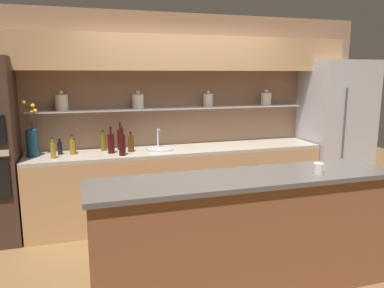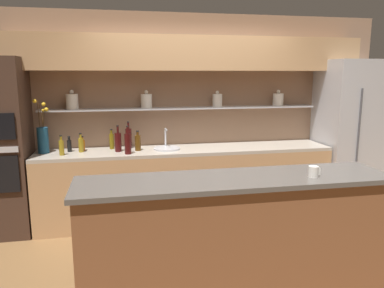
{
  "view_description": "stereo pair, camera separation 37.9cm",
  "coord_description": "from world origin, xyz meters",
  "px_view_note": "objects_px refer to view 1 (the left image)",
  "views": [
    {
      "loc": [
        -1.29,
        -3.19,
        1.85
      ],
      "look_at": [
        -0.19,
        0.38,
        1.14
      ],
      "focal_mm": 35.0,
      "sensor_mm": 36.0,
      "label": 1
    },
    {
      "loc": [
        -0.93,
        -3.28,
        1.85
      ],
      "look_at": [
        -0.19,
        0.38,
        1.14
      ],
      "focal_mm": 35.0,
      "sensor_mm": 36.0,
      "label": 2
    }
  ],
  "objects_px": {
    "sink_fixture": "(160,148)",
    "bottle_oil_8": "(53,150)",
    "bottle_oil_1": "(103,142)",
    "refrigerator": "(335,133)",
    "coffee_mug": "(318,168)",
    "bottle_sauce_2": "(60,148)",
    "bottle_wine_3": "(120,139)",
    "flower_vase": "(32,141)",
    "bottle_sauce_5": "(74,147)",
    "bottle_oil_4": "(72,147)",
    "bottle_wine_6": "(111,143)",
    "bottle_spirit_7": "(131,143)",
    "bottle_wine_0": "(122,145)"
  },
  "relations": [
    {
      "from": "sink_fixture",
      "to": "bottle_oil_8",
      "type": "xyz_separation_m",
      "value": [
        -1.23,
        -0.11,
        0.07
      ]
    },
    {
      "from": "sink_fixture",
      "to": "bottle_oil_1",
      "type": "distance_m",
      "value": 0.69
    },
    {
      "from": "refrigerator",
      "to": "bottle_oil_8",
      "type": "xyz_separation_m",
      "value": [
        -3.75,
        -0.06,
        0.0
      ]
    },
    {
      "from": "coffee_mug",
      "to": "bottle_sauce_2",
      "type": "bearing_deg",
      "value": 137.77
    },
    {
      "from": "bottle_wine_3",
      "to": "coffee_mug",
      "type": "relative_size",
      "value": 3.38
    },
    {
      "from": "bottle_wine_3",
      "to": "bottle_oil_8",
      "type": "xyz_separation_m",
      "value": [
        -0.77,
        -0.27,
        -0.04
      ]
    },
    {
      "from": "bottle_wine_3",
      "to": "coffee_mug",
      "type": "bearing_deg",
      "value": -54.78
    },
    {
      "from": "flower_vase",
      "to": "bottle_sauce_5",
      "type": "relative_size",
      "value": 3.51
    },
    {
      "from": "coffee_mug",
      "to": "bottle_oil_4",
      "type": "bearing_deg",
      "value": 136.58
    },
    {
      "from": "sink_fixture",
      "to": "bottle_wine_6",
      "type": "bearing_deg",
      "value": -177.51
    },
    {
      "from": "refrigerator",
      "to": "bottle_spirit_7",
      "type": "relative_size",
      "value": 8.22
    },
    {
      "from": "bottle_wine_6",
      "to": "coffee_mug",
      "type": "xyz_separation_m",
      "value": [
        1.55,
        -1.82,
        0.03
      ]
    },
    {
      "from": "coffee_mug",
      "to": "sink_fixture",
      "type": "bearing_deg",
      "value": 117.33
    },
    {
      "from": "bottle_wine_3",
      "to": "bottle_wine_6",
      "type": "height_order",
      "value": "bottle_wine_3"
    },
    {
      "from": "bottle_wine_6",
      "to": "refrigerator",
      "type": "bearing_deg",
      "value": -0.41
    },
    {
      "from": "bottle_wine_3",
      "to": "bottle_wine_6",
      "type": "relative_size",
      "value": 1.06
    },
    {
      "from": "bottle_oil_4",
      "to": "coffee_mug",
      "type": "bearing_deg",
      "value": -43.42
    },
    {
      "from": "bottle_oil_1",
      "to": "bottle_oil_8",
      "type": "bearing_deg",
      "value": -155.05
    },
    {
      "from": "sink_fixture",
      "to": "bottle_wine_6",
      "type": "relative_size",
      "value": 1.04
    },
    {
      "from": "bottle_sauce_5",
      "to": "coffee_mug",
      "type": "relative_size",
      "value": 1.81
    },
    {
      "from": "refrigerator",
      "to": "bottle_sauce_2",
      "type": "height_order",
      "value": "refrigerator"
    },
    {
      "from": "bottle_oil_1",
      "to": "sink_fixture",
      "type": "bearing_deg",
      "value": -12.64
    },
    {
      "from": "bottle_wine_3",
      "to": "flower_vase",
      "type": "bearing_deg",
      "value": -174.7
    },
    {
      "from": "bottle_wine_0",
      "to": "coffee_mug",
      "type": "distance_m",
      "value": 2.19
    },
    {
      "from": "bottle_wine_0",
      "to": "flower_vase",
      "type": "bearing_deg",
      "value": 165.29
    },
    {
      "from": "bottle_oil_4",
      "to": "coffee_mug",
      "type": "xyz_separation_m",
      "value": [
        1.98,
        -1.88,
        0.05
      ]
    },
    {
      "from": "flower_vase",
      "to": "bottle_oil_1",
      "type": "relative_size",
      "value": 2.54
    },
    {
      "from": "bottle_wine_0",
      "to": "bottle_wine_3",
      "type": "distance_m",
      "value": 0.35
    },
    {
      "from": "sink_fixture",
      "to": "bottle_spirit_7",
      "type": "distance_m",
      "value": 0.37
    },
    {
      "from": "bottle_oil_1",
      "to": "bottle_oil_4",
      "type": "height_order",
      "value": "bottle_oil_1"
    },
    {
      "from": "bottle_oil_8",
      "to": "bottle_spirit_7",
      "type": "bearing_deg",
      "value": 6.34
    },
    {
      "from": "bottle_sauce_2",
      "to": "bottle_oil_4",
      "type": "height_order",
      "value": "bottle_oil_4"
    },
    {
      "from": "bottle_spirit_7",
      "to": "coffee_mug",
      "type": "relative_size",
      "value": 2.45
    },
    {
      "from": "bottle_oil_1",
      "to": "bottle_sauce_2",
      "type": "bearing_deg",
      "value": -171.82
    },
    {
      "from": "flower_vase",
      "to": "bottle_sauce_2",
      "type": "bearing_deg",
      "value": 2.82
    },
    {
      "from": "refrigerator",
      "to": "flower_vase",
      "type": "bearing_deg",
      "value": 178.38
    },
    {
      "from": "bottle_oil_1",
      "to": "bottle_oil_4",
      "type": "relative_size",
      "value": 1.1
    },
    {
      "from": "bottle_sauce_5",
      "to": "bottle_oil_1",
      "type": "bearing_deg",
      "value": 7.83
    },
    {
      "from": "sink_fixture",
      "to": "bottle_oil_1",
      "type": "xyz_separation_m",
      "value": [
        -0.67,
        0.15,
        0.08
      ]
    },
    {
      "from": "bottle_oil_1",
      "to": "bottle_wine_6",
      "type": "distance_m",
      "value": 0.19
    },
    {
      "from": "sink_fixture",
      "to": "refrigerator",
      "type": "bearing_deg",
      "value": -1.1
    },
    {
      "from": "bottle_spirit_7",
      "to": "coffee_mug",
      "type": "distance_m",
      "value": 2.25
    },
    {
      "from": "refrigerator",
      "to": "bottle_sauce_5",
      "type": "relative_size",
      "value": 11.12
    },
    {
      "from": "flower_vase",
      "to": "coffee_mug",
      "type": "xyz_separation_m",
      "value": [
        2.41,
        -1.91,
        -0.04
      ]
    },
    {
      "from": "refrigerator",
      "to": "bottle_sauce_2",
      "type": "distance_m",
      "value": 3.69
    },
    {
      "from": "flower_vase",
      "to": "refrigerator",
      "type": "bearing_deg",
      "value": -1.62
    },
    {
      "from": "bottle_spirit_7",
      "to": "coffee_mug",
      "type": "xyz_separation_m",
      "value": [
        1.31,
        -1.83,
        0.04
      ]
    },
    {
      "from": "refrigerator",
      "to": "bottle_spirit_7",
      "type": "distance_m",
      "value": 2.87
    },
    {
      "from": "bottle_wine_0",
      "to": "bottle_oil_4",
      "type": "bearing_deg",
      "value": 157.96
    },
    {
      "from": "bottle_oil_8",
      "to": "bottle_oil_1",
      "type": "bearing_deg",
      "value": 24.95
    }
  ]
}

